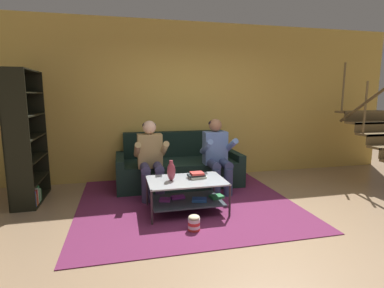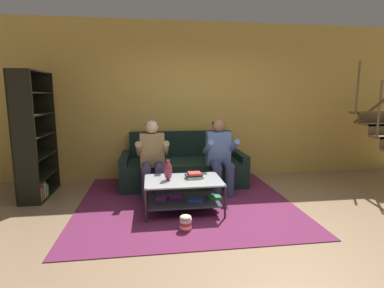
{
  "view_description": "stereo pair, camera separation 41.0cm",
  "coord_description": "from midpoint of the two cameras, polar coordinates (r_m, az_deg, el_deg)",
  "views": [
    {
      "loc": [
        -1.36,
        -3.15,
        1.58
      ],
      "look_at": [
        -0.35,
        1.07,
        0.86
      ],
      "focal_mm": 28.0,
      "sensor_mm": 36.0,
      "label": 1
    },
    {
      "loc": [
        -0.95,
        -3.23,
        1.58
      ],
      "look_at": [
        -0.35,
        1.07,
        0.86
      ],
      "focal_mm": 28.0,
      "sensor_mm": 36.0,
      "label": 2
    }
  ],
  "objects": [
    {
      "name": "popcorn_tub",
      "position": [
        3.61,
        2.14,
        -14.86
      ],
      "size": [
        0.14,
        0.14,
        0.19
      ],
      "color": "red",
      "rests_on": "ground"
    },
    {
      "name": "couch",
      "position": [
        5.36,
        0.44,
        -4.51
      ],
      "size": [
        2.14,
        0.95,
        0.9
      ],
      "color": "black",
      "rests_on": "ground"
    },
    {
      "name": "area_rug",
      "position": [
        4.69,
        1.01,
        -10.22
      ],
      "size": [
        3.08,
        3.25,
        0.01
      ],
      "color": "#682349",
      "rests_on": "ground"
    },
    {
      "name": "coffee_table",
      "position": [
        4.1,
        1.36,
        -8.92
      ],
      "size": [
        1.04,
        0.69,
        0.45
      ],
      "color": "#ABB3B7",
      "rests_on": "ground"
    },
    {
      "name": "bookshelf",
      "position": [
        5.09,
        -26.14,
        0.04
      ],
      "size": [
        0.34,
        0.97,
        1.93
      ],
      "color": "black",
      "rests_on": "ground"
    },
    {
      "name": "back_partition",
      "position": [
        5.77,
        3.54,
        8.08
      ],
      "size": [
        8.4,
        0.12,
        2.9
      ],
      "primitive_type": "cube",
      "color": "gold",
      "rests_on": "ground"
    },
    {
      "name": "vase",
      "position": [
        4.01,
        -1.65,
        -5.12
      ],
      "size": [
        0.11,
        0.11,
        0.27
      ],
      "color": "#8F303F",
      "rests_on": "coffee_table"
    },
    {
      "name": "person_seated_right",
      "position": [
        4.85,
        7.72,
        -1.72
      ],
      "size": [
        0.5,
        0.58,
        1.19
      ],
      "color": "#364066",
      "rests_on": "ground"
    },
    {
      "name": "book_stack",
      "position": [
        4.12,
        3.31,
        -6.04
      ],
      "size": [
        0.26,
        0.2,
        0.08
      ],
      "color": "silver",
      "rests_on": "coffee_table"
    },
    {
      "name": "ground",
      "position": [
        3.74,
        11.17,
        -15.78
      ],
      "size": [
        16.8,
        16.8,
        0.0
      ],
      "primitive_type": "plane",
      "color": "#97795A"
    },
    {
      "name": "person_seated_left",
      "position": [
        4.68,
        -5.07,
        -2.13
      ],
      "size": [
        0.5,
        0.58,
        1.18
      ],
      "color": "#3B3758",
      "rests_on": "ground"
    }
  ]
}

